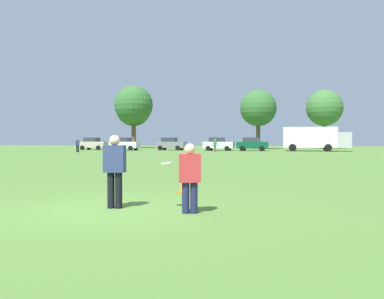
# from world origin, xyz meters

# --- Properties ---
(ground_plane) EXTENTS (179.09, 179.09, 0.00)m
(ground_plane) POSITION_xyz_m (0.00, 0.00, 0.00)
(ground_plane) COLOR #517A33
(player_thrower) EXTENTS (0.49, 0.31, 1.65)m
(player_thrower) POSITION_xyz_m (0.06, 0.18, 0.93)
(player_thrower) COLOR black
(player_thrower) RESTS_ON ground
(player_defender) EXTENTS (0.50, 0.37, 1.47)m
(player_defender) POSITION_xyz_m (1.85, -0.11, 0.82)
(player_defender) COLOR #1E234C
(player_defender) RESTS_ON ground
(frisbee) EXTENTS (0.27, 0.27, 0.06)m
(frisbee) POSITION_xyz_m (1.25, 0.30, 1.03)
(frisbee) COLOR white
(traffic_cone) EXTENTS (0.32, 0.32, 0.48)m
(traffic_cone) POSITION_xyz_m (0.99, 3.11, 0.23)
(traffic_cone) COLOR #D8590C
(traffic_cone) RESTS_ON ground
(parked_car_near_left) EXTENTS (4.28, 2.37, 1.82)m
(parked_car_near_left) POSITION_xyz_m (-22.89, 47.84, 0.92)
(parked_car_near_left) COLOR #B7AD99
(parked_car_near_left) RESTS_ON ground
(parked_car_mid_left) EXTENTS (4.28, 2.37, 1.82)m
(parked_car_mid_left) POSITION_xyz_m (-17.34, 46.24, 0.92)
(parked_car_mid_left) COLOR silver
(parked_car_mid_left) RESTS_ON ground
(parked_car_center) EXTENTS (4.28, 2.37, 1.82)m
(parked_car_center) POSITION_xyz_m (-11.00, 48.13, 0.92)
(parked_car_center) COLOR slate
(parked_car_center) RESTS_ON ground
(parked_car_mid_right) EXTENTS (4.28, 2.37, 1.82)m
(parked_car_mid_right) POSITION_xyz_m (-3.90, 47.12, 0.92)
(parked_car_mid_right) COLOR silver
(parked_car_mid_right) RESTS_ON ground
(parked_car_near_right) EXTENTS (4.28, 2.37, 1.82)m
(parked_car_near_right) POSITION_xyz_m (0.74, 47.14, 0.92)
(parked_car_near_right) COLOR #0C4C2D
(parked_car_near_right) RESTS_ON ground
(box_truck) EXTENTS (8.60, 3.27, 3.18)m
(box_truck) POSITION_xyz_m (8.94, 47.00, 1.75)
(box_truck) COLOR white
(box_truck) RESTS_ON ground
(bystander_sideline_watcher) EXTENTS (0.48, 0.49, 1.57)m
(bystander_sideline_watcher) POSITION_xyz_m (-3.45, 40.67, 0.89)
(bystander_sideline_watcher) COLOR #4C4C51
(bystander_sideline_watcher) RESTS_ON ground
(bystander_far_jogger) EXTENTS (0.52, 0.46, 1.64)m
(bystander_far_jogger) POSITION_xyz_m (-19.79, 36.94, 0.92)
(bystander_far_jogger) COLOR black
(bystander_far_jogger) RESTS_ON ground
(tree_west_oak) EXTENTS (6.37, 6.37, 10.36)m
(tree_west_oak) POSITION_xyz_m (-21.55, 61.92, 7.12)
(tree_west_oak) COLOR brown
(tree_west_oak) RESTS_ON ground
(tree_west_maple) EXTENTS (6.94, 6.94, 11.27)m
(tree_west_maple) POSITION_xyz_m (-21.19, 61.01, 7.75)
(tree_west_maple) COLOR brown
(tree_west_maple) RESTS_ON ground
(tree_center_elm) EXTENTS (5.91, 5.91, 9.60)m
(tree_center_elm) POSITION_xyz_m (1.15, 58.06, 6.61)
(tree_center_elm) COLOR brown
(tree_center_elm) RESTS_ON ground
(tree_east_birch) EXTENTS (6.16, 6.16, 10.00)m
(tree_east_birch) POSITION_xyz_m (12.08, 63.32, 6.88)
(tree_east_birch) COLOR brown
(tree_east_birch) RESTS_ON ground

